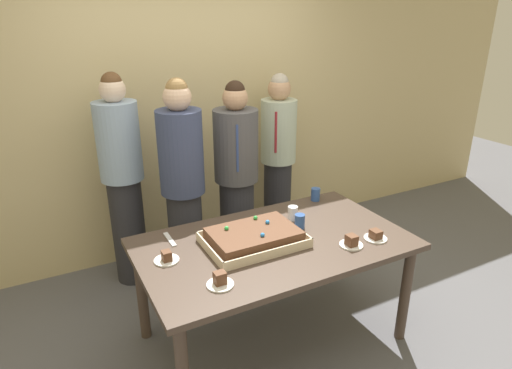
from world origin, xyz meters
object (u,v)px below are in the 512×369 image
(drink_cup_far_end, at_px, (293,213))
(person_far_right_suit, at_px, (183,187))
(party_table, at_px, (274,252))
(person_serving_front, at_px, (237,179))
(sheet_cake, at_px, (254,237))
(plated_slice_near_right, at_px, (167,258))
(plated_slice_far_left, at_px, (351,242))
(cake_server_utensil, at_px, (170,239))
(plated_slice_near_left, at_px, (220,281))
(plated_slice_far_right, at_px, (376,236))
(drink_cup_middle, at_px, (300,221))
(drink_cup_nearest, at_px, (316,194))
(person_green_shirt_behind, at_px, (278,158))
(person_striped_tie_right, at_px, (123,179))

(drink_cup_far_end, distance_m, person_far_right_suit, 0.88)
(party_table, xyz_separation_m, person_serving_front, (0.18, 0.93, 0.17))
(sheet_cake, bearing_deg, plated_slice_near_right, 174.52)
(plated_slice_far_left, distance_m, drink_cup_far_end, 0.51)
(drink_cup_far_end, xyz_separation_m, person_serving_front, (-0.10, 0.72, 0.04))
(plated_slice_far_left, distance_m, cake_server_utensil, 1.16)
(plated_slice_near_right, bearing_deg, plated_slice_near_left, -64.07)
(plated_slice_far_left, height_order, plated_slice_far_right, plated_slice_far_left)
(cake_server_utensil, bearing_deg, drink_cup_middle, -16.71)
(plated_slice_near_left, height_order, drink_cup_nearest, drink_cup_nearest)
(drink_cup_far_end, bearing_deg, plated_slice_near_left, -147.23)
(plated_slice_near_left, height_order, person_serving_front, person_serving_front)
(cake_server_utensil, height_order, person_green_shirt_behind, person_green_shirt_behind)
(plated_slice_near_left, relative_size, person_striped_tie_right, 0.09)
(plated_slice_far_left, distance_m, plated_slice_far_right, 0.20)
(drink_cup_middle, bearing_deg, drink_cup_far_end, 77.83)
(plated_slice_far_right, relative_size, drink_cup_far_end, 1.50)
(person_serving_front, xyz_separation_m, person_green_shirt_behind, (0.58, 0.30, 0.01))
(drink_cup_far_end, xyz_separation_m, cake_server_utensil, (-0.87, 0.12, -0.05))
(person_serving_front, bearing_deg, sheet_cake, 0.00)
(plated_slice_far_left, xyz_separation_m, drink_cup_nearest, (0.22, 0.71, 0.02))
(plated_slice_near_right, bearing_deg, sheet_cake, -5.48)
(plated_slice_far_right, height_order, drink_cup_far_end, drink_cup_far_end)
(plated_slice_far_right, bearing_deg, plated_slice_far_left, 179.35)
(drink_cup_middle, bearing_deg, plated_slice_far_left, -67.74)
(drink_cup_far_end, relative_size, person_far_right_suit, 0.06)
(plated_slice_near_right, height_order, plated_slice_far_left, plated_slice_far_left)
(plated_slice_near_left, distance_m, drink_cup_nearest, 1.33)
(plated_slice_far_right, bearing_deg, cake_server_utensil, 152.45)
(party_table, bearing_deg, plated_slice_far_left, -35.61)
(sheet_cake, distance_m, person_serving_front, 0.96)
(plated_slice_near_left, bearing_deg, drink_cup_middle, 26.12)
(plated_slice_near_right, bearing_deg, person_striped_tie_right, 90.00)
(sheet_cake, height_order, plated_slice_near_right, sheet_cake)
(plated_slice_far_right, height_order, drink_cup_middle, drink_cup_middle)
(party_table, distance_m, plated_slice_far_left, 0.50)
(person_striped_tie_right, bearing_deg, person_serving_front, 47.29)
(drink_cup_far_end, distance_m, person_striped_tie_right, 1.38)
(party_table, height_order, plated_slice_near_right, plated_slice_near_right)
(cake_server_utensil, bearing_deg, person_striped_tie_right, 96.25)
(drink_cup_far_end, distance_m, cake_server_utensil, 0.87)
(party_table, relative_size, cake_server_utensil, 8.67)
(plated_slice_near_left, height_order, person_far_right_suit, person_far_right_suit)
(plated_slice_near_left, relative_size, cake_server_utensil, 0.75)
(party_table, bearing_deg, drink_cup_far_end, 37.81)
(party_table, height_order, drink_cup_far_end, drink_cup_far_end)
(person_serving_front, distance_m, person_striped_tie_right, 0.91)
(sheet_cake, bearing_deg, plated_slice_near_left, -139.35)
(plated_slice_far_right, xyz_separation_m, drink_cup_far_end, (-0.32, 0.50, 0.03))
(drink_cup_middle, xyz_separation_m, person_striped_tie_right, (-0.93, 1.13, 0.09))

